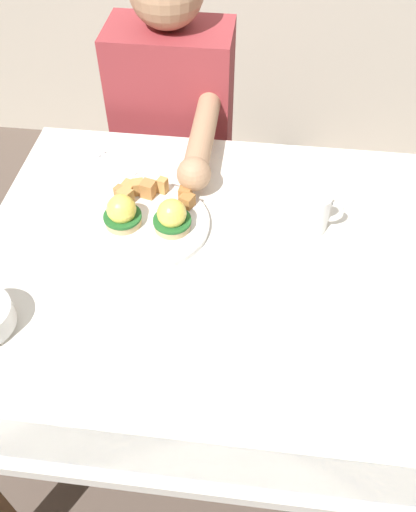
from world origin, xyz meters
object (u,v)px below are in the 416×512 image
at_px(dining_table, 251,304).
at_px(fork, 111,160).
at_px(eggs_benedict_plate, 148,217).
at_px(diner_person, 173,131).
at_px(coffee_mug, 312,210).

relative_size(dining_table, fork, 8.57).
bearing_deg(eggs_benedict_plate, diner_person, 93.51).
bearing_deg(dining_table, fork, 139.29).
relative_size(dining_table, coffee_mug, 10.78).
bearing_deg(diner_person, dining_table, -65.50).
bearing_deg(diner_person, fork, -112.17).
bearing_deg(diner_person, coffee_mug, -49.21).
relative_size(coffee_mug, fork, 0.79).
bearing_deg(dining_table, coffee_mug, 53.57).
height_order(dining_table, diner_person, diner_person).
bearing_deg(coffee_mug, diner_person, 130.79).
relative_size(eggs_benedict_plate, fork, 1.93).
distance_m(coffee_mug, fork, 0.53).
xyz_separation_m(fork, diner_person, (0.11, 0.27, -0.09)).
xyz_separation_m(dining_table, coffee_mug, (0.11, 0.15, 0.16)).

